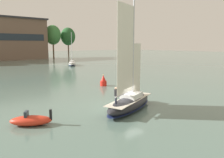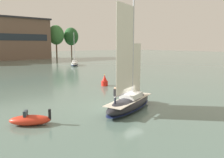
{
  "view_description": "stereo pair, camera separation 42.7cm",
  "coord_description": "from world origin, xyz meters",
  "px_view_note": "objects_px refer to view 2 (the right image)",
  "views": [
    {
      "loc": [
        -16.24,
        -16.31,
        7.05
      ],
      "look_at": [
        0.0,
        3.0,
        3.03
      ],
      "focal_mm": 35.0,
      "sensor_mm": 36.0,
      "label": 1
    },
    {
      "loc": [
        -15.91,
        -16.59,
        7.05
      ],
      "look_at": [
        0.0,
        3.0,
        3.03
      ],
      "focal_mm": 35.0,
      "sensor_mm": 36.0,
      "label": 2
    }
  ],
  "objects_px": {
    "channel_buoy": "(105,81)",
    "sailboat_moored_mid_channel": "(75,63)",
    "tree_shore_right": "(56,35)",
    "tree_shore_center": "(71,37)",
    "motor_tender": "(30,120)",
    "sailboat_main": "(129,101)"
  },
  "relations": [
    {
      "from": "tree_shore_right",
      "to": "sailboat_moored_mid_channel",
      "type": "bearing_deg",
      "value": -107.78
    },
    {
      "from": "sailboat_moored_mid_channel",
      "to": "motor_tender",
      "type": "bearing_deg",
      "value": -123.46
    },
    {
      "from": "tree_shore_center",
      "to": "sailboat_moored_mid_channel",
      "type": "relative_size",
      "value": 1.45
    },
    {
      "from": "sailboat_moored_mid_channel",
      "to": "motor_tender",
      "type": "distance_m",
      "value": 55.27
    },
    {
      "from": "sailboat_moored_mid_channel",
      "to": "tree_shore_right",
      "type": "bearing_deg",
      "value": 72.22
    },
    {
      "from": "motor_tender",
      "to": "sailboat_moored_mid_channel",
      "type": "bearing_deg",
      "value": 56.54
    },
    {
      "from": "tree_shore_center",
      "to": "motor_tender",
      "type": "xyz_separation_m",
      "value": [
        -52.94,
        -89.04,
        -10.78
      ]
    },
    {
      "from": "sailboat_main",
      "to": "channel_buoy",
      "type": "xyz_separation_m",
      "value": [
        6.35,
        12.85,
        -0.17
      ]
    },
    {
      "from": "motor_tender",
      "to": "tree_shore_center",
      "type": "bearing_deg",
      "value": 59.27
    },
    {
      "from": "tree_shore_center",
      "to": "tree_shore_right",
      "type": "bearing_deg",
      "value": 176.72
    },
    {
      "from": "tree_shore_center",
      "to": "sailboat_main",
      "type": "distance_m",
      "value": 101.47
    },
    {
      "from": "sailboat_main",
      "to": "motor_tender",
      "type": "height_order",
      "value": "sailboat_main"
    },
    {
      "from": "sailboat_moored_mid_channel",
      "to": "channel_buoy",
      "type": "xyz_separation_m",
      "value": [
        -14.23,
        -35.54,
        0.05
      ]
    },
    {
      "from": "tree_shore_center",
      "to": "tree_shore_right",
      "type": "relative_size",
      "value": 0.95
    },
    {
      "from": "motor_tender",
      "to": "sailboat_main",
      "type": "bearing_deg",
      "value": -12.99
    },
    {
      "from": "sailboat_main",
      "to": "sailboat_moored_mid_channel",
      "type": "relative_size",
      "value": 1.09
    },
    {
      "from": "channel_buoy",
      "to": "sailboat_moored_mid_channel",
      "type": "bearing_deg",
      "value": 68.18
    },
    {
      "from": "tree_shore_right",
      "to": "sailboat_main",
      "type": "distance_m",
      "value": 98.68
    },
    {
      "from": "tree_shore_right",
      "to": "tree_shore_center",
      "type": "bearing_deg",
      "value": -3.28
    },
    {
      "from": "tree_shore_right",
      "to": "channel_buoy",
      "type": "xyz_separation_m",
      "value": [
        -28.15,
        -78.96,
        -11.03
      ]
    },
    {
      "from": "tree_shore_right",
      "to": "motor_tender",
      "type": "xyz_separation_m",
      "value": [
        -44.4,
        -89.53,
        -11.38
      ]
    },
    {
      "from": "tree_shore_right",
      "to": "sailboat_moored_mid_channel",
      "type": "relative_size",
      "value": 1.53
    }
  ]
}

